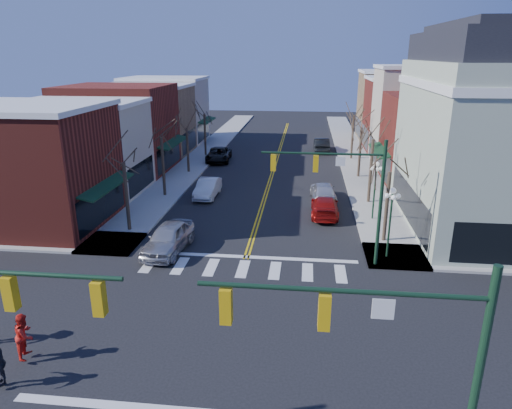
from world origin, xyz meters
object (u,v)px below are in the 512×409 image
(pedestrian_red_b, at_px, (25,335))
(car_right_mid, at_px, (323,191))
(car_right_near, at_px, (325,206))
(car_left_near, at_px, (168,238))
(lamppost_midblock, at_px, (375,181))
(car_left_far, at_px, (219,155))
(victorian_corner, at_px, (512,131))
(car_right_far, at_px, (321,145))
(lamppost_corner, at_px, (391,211))
(car_left_mid, at_px, (208,188))

(pedestrian_red_b, bearing_deg, car_right_mid, -40.24)
(car_right_near, bearing_deg, car_right_mid, -89.37)
(car_left_near, bearing_deg, lamppost_midblock, 33.41)
(car_left_near, relative_size, car_right_near, 1.03)
(lamppost_midblock, height_order, car_right_near, lamppost_midblock)
(car_left_far, bearing_deg, car_right_mid, -53.46)
(car_right_near, bearing_deg, victorian_corner, 175.01)
(victorian_corner, height_order, car_right_mid, victorian_corner)
(car_right_near, distance_m, car_right_far, 23.56)
(victorian_corner, relative_size, car_left_far, 2.65)
(victorian_corner, relative_size, lamppost_corner, 3.29)
(car_left_mid, distance_m, car_left_far, 13.24)
(victorian_corner, bearing_deg, lamppost_midblock, 176.55)
(car_left_far, bearing_deg, pedestrian_red_b, -95.00)
(lamppost_midblock, xyz_separation_m, car_left_far, (-14.57, 17.50, -2.22))
(lamppost_corner, relative_size, car_left_near, 0.86)
(car_left_mid, bearing_deg, car_right_near, -20.32)
(lamppost_corner, distance_m, pedestrian_red_b, 19.13)
(lamppost_corner, relative_size, pedestrian_red_b, 2.33)
(car_right_near, bearing_deg, pedestrian_red_b, 57.02)
(lamppost_corner, relative_size, lamppost_midblock, 1.00)
(lamppost_midblock, height_order, car_right_far, lamppost_midblock)
(car_left_near, height_order, car_left_far, car_left_near)
(victorian_corner, distance_m, lamppost_corner, 10.89)
(car_left_mid, xyz_separation_m, car_right_near, (9.60, -3.70, -0.04))
(victorian_corner, relative_size, car_right_mid, 2.99)
(car_right_mid, bearing_deg, car_left_mid, -4.70)
(car_right_mid, bearing_deg, victorian_corner, 154.28)
(lamppost_midblock, distance_m, car_right_far, 24.50)
(car_left_near, height_order, car_right_far, car_left_near)
(car_left_far, height_order, car_right_far, car_right_far)
(car_left_near, distance_m, pedestrian_red_b, 10.98)
(lamppost_corner, distance_m, car_left_mid, 17.08)
(lamppost_corner, xyz_separation_m, lamppost_midblock, (0.00, 6.50, 0.00))
(car_left_mid, distance_m, car_right_mid, 9.60)
(car_left_near, xyz_separation_m, car_right_mid, (9.60, 11.07, -0.04))
(car_left_far, relative_size, car_right_far, 1.06)
(car_right_far, bearing_deg, victorian_corner, 113.10)
(lamppost_midblock, xyz_separation_m, car_left_near, (-13.00, -6.87, -2.11))
(car_left_mid, xyz_separation_m, pedestrian_red_b, (-2.50, -21.90, 0.34))
(car_left_near, bearing_deg, car_right_mid, 54.63)
(car_right_near, bearing_deg, lamppost_corner, 116.05)
(lamppost_corner, relative_size, car_right_far, 0.85)
(lamppost_corner, bearing_deg, car_right_near, 115.43)
(car_right_mid, xyz_separation_m, car_right_far, (0.34, 20.01, 0.03))
(victorian_corner, distance_m, car_right_far, 27.81)
(car_left_near, bearing_deg, pedestrian_red_b, -97.61)
(car_right_near, bearing_deg, car_right_far, -90.21)
(car_right_near, distance_m, car_right_mid, 3.55)
(lamppost_midblock, relative_size, car_right_near, 0.89)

